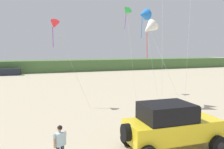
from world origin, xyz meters
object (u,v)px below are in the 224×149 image
at_px(jeep, 171,125).
at_px(kite_pink_ribbon, 143,15).
at_px(person_watching, 60,143).
at_px(kite_orange_streamer, 54,25).
at_px(distant_sedan, 8,72).
at_px(kite_blue_swept, 149,28).
at_px(kite_black_sled, 127,12).

distance_m(jeep, kite_pink_ribbon, 11.10).
height_order(person_watching, kite_orange_streamer, kite_orange_streamer).
height_order(distant_sedan, kite_pink_ribbon, kite_pink_ribbon).
xyz_separation_m(kite_orange_streamer, kite_blue_swept, (7.06, -2.84, -0.29)).
xyz_separation_m(distant_sedan, kite_orange_streamer, (5.43, -26.81, 6.09)).
bearing_deg(person_watching, kite_black_sled, 56.31).
height_order(distant_sedan, kite_orange_streamer, kite_orange_streamer).
distance_m(distant_sedan, kite_pink_ribbon, 32.10).
bearing_deg(distant_sedan, jeep, -72.06).
relative_size(jeep, kite_orange_streamer, 0.68).
bearing_deg(distant_sedan, kite_black_sled, -56.40).
relative_size(kite_pink_ribbon, kite_black_sled, 0.89).
bearing_deg(kite_pink_ribbon, kite_black_sled, 80.44).
relative_size(kite_pink_ribbon, kite_orange_streamer, 1.13).
bearing_deg(jeep, kite_pink_ribbon, 70.33).
relative_size(jeep, kite_pink_ribbon, 0.60).
distance_m(distant_sedan, kite_black_sled, 28.08).
bearing_deg(distant_sedan, person_watching, -79.49).
height_order(kite_pink_ribbon, kite_blue_swept, kite_pink_ribbon).
bearing_deg(kite_blue_swept, person_watching, -138.40).
height_order(jeep, person_watching, jeep).
height_order(jeep, kite_blue_swept, kite_blue_swept).
bearing_deg(kite_orange_streamer, jeep, -69.32).
height_order(person_watching, kite_pink_ribbon, kite_pink_ribbon).
bearing_deg(kite_pink_ribbon, kite_blue_swept, -87.94).
height_order(kite_orange_streamer, kite_blue_swept, kite_orange_streamer).
bearing_deg(jeep, kite_black_sled, 74.13).
xyz_separation_m(jeep, kite_orange_streamer, (-3.96, 10.50, 5.49)).
bearing_deg(person_watching, kite_pink_ribbon, 45.05).
xyz_separation_m(jeep, distant_sedan, (-9.39, 37.31, -0.60)).
xyz_separation_m(distant_sedan, kite_black_sled, (13.36, -23.34, 8.07)).
bearing_deg(kite_black_sled, distant_sedan, 119.79).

